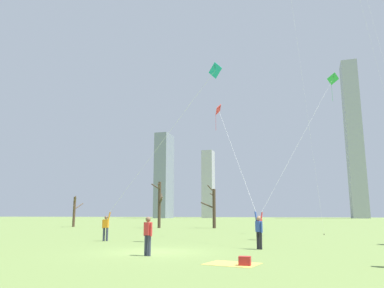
# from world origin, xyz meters

# --- Properties ---
(ground_plane) EXTENTS (400.00, 400.00, 0.00)m
(ground_plane) POSITION_xyz_m (0.00, 0.00, 0.00)
(ground_plane) COLOR olive
(kite_flyer_foreground_left_teal) EXTENTS (8.23, 0.54, 11.49)m
(kite_flyer_foreground_left_teal) POSITION_xyz_m (-4.79, 5.69, 2.34)
(kite_flyer_foreground_left_teal) COLOR #33384C
(kite_flyer_foreground_left_teal) RESTS_ON ground
(kite_flyer_midfield_right_green) EXTENTS (6.63, 6.77, 13.74)m
(kite_flyer_midfield_right_green) POSITION_xyz_m (4.62, 10.73, 2.84)
(kite_flyer_midfield_right_green) COLOR black
(kite_flyer_midfield_right_green) RESTS_ON ground
(kite_flyer_midfield_left_red) EXTENTS (4.42, 9.42, 10.46)m
(kite_flyer_midfield_left_red) POSITION_xyz_m (3.98, 4.01, 2.13)
(kite_flyer_midfield_left_red) COLOR black
(kite_flyer_midfield_left_red) RESTS_ON ground
(bystander_far_off_by_trees) EXTENTS (0.46, 0.33, 1.62)m
(bystander_far_off_by_trees) POSITION_xyz_m (0.35, -1.52, 0.90)
(bystander_far_off_by_trees) COLOR #33384C
(bystander_far_off_by_trees) RESTS_ON ground
(distant_kite_drifting_right_pink) EXTENTS (4.33, 2.94, 24.02)m
(distant_kite_drifting_right_pink) POSITION_xyz_m (12.96, 18.37, 19.59)
(distant_kite_drifting_right_pink) COLOR pink
(distant_kite_drifting_right_pink) RESTS_ON ground
(distant_kite_high_overhead_purple) EXTENTS (3.27, 3.87, 27.93)m
(distant_kite_high_overhead_purple) POSITION_xyz_m (15.36, 27.76, 24.33)
(distant_kite_high_overhead_purple) COLOR purple
(distant_kite_high_overhead_purple) RESTS_ON ground
(picnic_spot) EXTENTS (2.04, 1.73, 0.31)m
(picnic_spot) POSITION_xyz_m (4.56, -3.19, 0.09)
(picnic_spot) COLOR #D8BF4C
(picnic_spot) RESTS_ON ground
(bare_tree_right_of_center) EXTENTS (2.56, 2.59, 5.85)m
(bare_tree_right_of_center) POSITION_xyz_m (-11.24, 28.14, 3.22)
(bare_tree_right_of_center) COLOR #423326
(bare_tree_right_of_center) RESTS_ON ground
(bare_tree_center) EXTENTS (1.49, 3.32, 4.16)m
(bare_tree_center) POSITION_xyz_m (-24.10, 28.59, 2.27)
(bare_tree_center) COLOR #4C3828
(bare_tree_center) RESTS_ON ground
(bare_tree_rightmost) EXTENTS (2.15, 2.95, 5.28)m
(bare_tree_rightmost) POSITION_xyz_m (-4.47, 29.63, 2.59)
(bare_tree_rightmost) COLOR #423326
(bare_tree_rightmost) RESTS_ON ground
(skyline_wide_slab) EXTENTS (6.49, 9.76, 68.65)m
(skyline_wide_slab) POSITION_xyz_m (27.80, 154.56, 34.32)
(skyline_wide_slab) COLOR #9EA3AD
(skyline_wide_slab) RESTS_ON ground
(skyline_squat_block) EXTENTS (5.82, 10.55, 37.91)m
(skyline_squat_block) POSITION_xyz_m (-54.51, 139.37, 18.96)
(skyline_squat_block) COLOR gray
(skyline_squat_block) RESTS_ON ground
(skyline_slender_spire) EXTENTS (5.11, 5.91, 31.32)m
(skyline_slender_spire) POSITION_xyz_m (-37.04, 151.64, 15.66)
(skyline_slender_spire) COLOR #B2B2B7
(skyline_slender_spire) RESTS_ON ground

